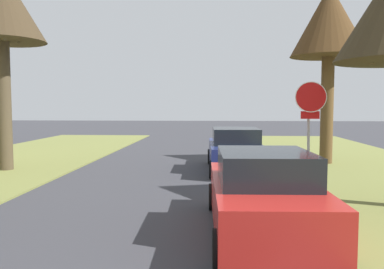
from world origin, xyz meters
TOP-DOWN VIEW (x-y plane):
  - stop_sign_far at (4.06, 10.14)m, footprint 0.81×0.37m
  - street_tree_right_mid_b at (6.06, 15.85)m, footprint 3.02×3.02m
  - street_tree_left_mid_b at (-6.06, 13.48)m, footprint 3.08×3.08m
  - parked_sedan_red at (2.47, 6.93)m, footprint 2.07×4.46m
  - parked_sedan_navy at (2.29, 14.03)m, footprint 2.07×4.46m

SIDE VIEW (x-z plane):
  - parked_sedan_red at x=2.47m, z-range -0.06..1.51m
  - parked_sedan_navy at x=2.29m, z-range -0.06..1.51m
  - stop_sign_far at x=4.06m, z-range 0.71..3.67m
  - street_tree_right_mid_b at x=6.06m, z-range 2.05..9.15m
  - street_tree_left_mid_b at x=-6.06m, z-range 2.21..9.49m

